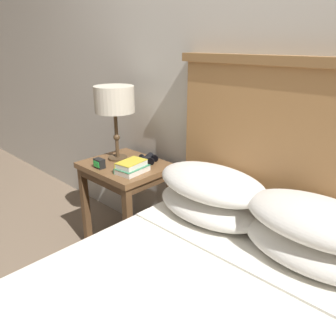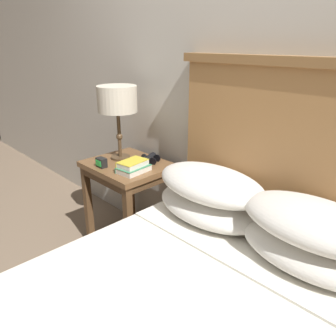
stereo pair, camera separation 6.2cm
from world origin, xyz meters
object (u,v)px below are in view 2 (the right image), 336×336
Objects in this scene: table_lamp at (117,101)px; alarm_clock at (101,163)px; book_stacked_on_top at (132,163)px; book_on_nightstand at (133,169)px; binoculars_pair at (149,159)px; nightstand at (128,177)px.

alarm_clock is (0.05, -0.19, -0.36)m from table_lamp.
book_stacked_on_top is 0.22m from alarm_clock.
alarm_clock is at bearing -154.27° from book_stacked_on_top.
binoculars_pair is (-0.07, 0.18, 0.00)m from book_on_nightstand.
table_lamp reaches higher than book_on_nightstand.
nightstand is 3.93× the size of binoculars_pair.
book_stacked_on_top is 0.19m from binoculars_pair.
nightstand is 0.22m from book_stacked_on_top.
table_lamp is 2.40× the size of book_on_nightstand.
table_lamp is 2.96× the size of binoculars_pair.
book_stacked_on_top reaches higher than binoculars_pair.
book_on_nightstand is at bearing 4.54° from book_stacked_on_top.
book_stacked_on_top is (-0.01, -0.00, 0.03)m from book_on_nightstand.
nightstand is at bearing -13.19° from table_lamp.
book_stacked_on_top is at bearing 25.73° from alarm_clock.
book_on_nightstand is at bearing -24.28° from nightstand.
book_on_nightstand is 1.08× the size of book_stacked_on_top.
book_stacked_on_top is at bearing -20.18° from table_lamp.
table_lamp is at bearing 159.82° from book_stacked_on_top.
book_on_nightstand is 0.23m from alarm_clock.
nightstand is at bearing -124.53° from binoculars_pair.
alarm_clock is (-0.14, -0.27, 0.01)m from binoculars_pair.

